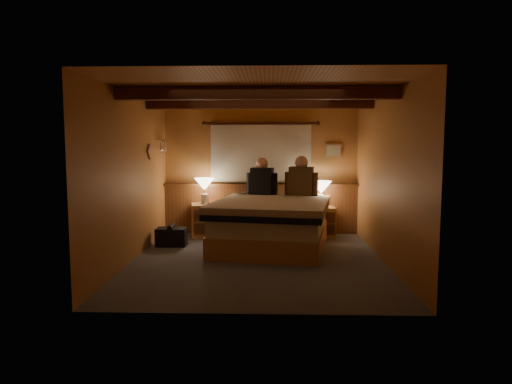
{
  "coord_description": "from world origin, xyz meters",
  "views": [
    {
      "loc": [
        0.17,
        -6.45,
        1.67
      ],
      "look_at": [
        -0.04,
        0.4,
        0.95
      ],
      "focal_mm": 32.0,
      "sensor_mm": 36.0,
      "label": 1
    }
  ],
  "objects_px": {
    "lamp_right": "(321,189)",
    "bed": "(273,223)",
    "person_right": "(301,179)",
    "duffel_bag": "(172,236)",
    "nightstand_right": "(321,222)",
    "nightstand_left": "(207,220)",
    "lamp_left": "(204,186)",
    "person_left": "(262,179)"
  },
  "relations": [
    {
      "from": "lamp_left",
      "to": "person_left",
      "type": "relative_size",
      "value": 0.68
    },
    {
      "from": "lamp_left",
      "to": "duffel_bag",
      "type": "height_order",
      "value": "lamp_left"
    },
    {
      "from": "lamp_left",
      "to": "lamp_right",
      "type": "xyz_separation_m",
      "value": [
        2.11,
        -0.01,
        -0.05
      ]
    },
    {
      "from": "bed",
      "to": "person_right",
      "type": "xyz_separation_m",
      "value": [
        0.51,
        0.74,
        0.66
      ]
    },
    {
      "from": "nightstand_left",
      "to": "lamp_right",
      "type": "relative_size",
      "value": 1.32
    },
    {
      "from": "person_left",
      "to": "person_right",
      "type": "distance_m",
      "value": 0.71
    },
    {
      "from": "lamp_right",
      "to": "person_left",
      "type": "xyz_separation_m",
      "value": [
        -1.07,
        0.01,
        0.17
      ]
    },
    {
      "from": "lamp_left",
      "to": "duffel_bag",
      "type": "distance_m",
      "value": 1.2
    },
    {
      "from": "person_left",
      "to": "person_right",
      "type": "relative_size",
      "value": 0.95
    },
    {
      "from": "bed",
      "to": "person_left",
      "type": "relative_size",
      "value": 3.64
    },
    {
      "from": "lamp_right",
      "to": "person_left",
      "type": "bearing_deg",
      "value": 179.39
    },
    {
      "from": "lamp_right",
      "to": "lamp_left",
      "type": "bearing_deg",
      "value": 179.73
    },
    {
      "from": "nightstand_left",
      "to": "person_right",
      "type": "xyz_separation_m",
      "value": [
        1.7,
        -0.13,
        0.76
      ]
    },
    {
      "from": "duffel_bag",
      "to": "lamp_right",
      "type": "bearing_deg",
      "value": 17.47
    },
    {
      "from": "person_left",
      "to": "person_right",
      "type": "xyz_separation_m",
      "value": [
        0.7,
        -0.12,
        0.02
      ]
    },
    {
      "from": "bed",
      "to": "nightstand_right",
      "type": "relative_size",
      "value": 4.64
    },
    {
      "from": "nightstand_left",
      "to": "person_right",
      "type": "bearing_deg",
      "value": -15.97
    },
    {
      "from": "person_right",
      "to": "duffel_bag",
      "type": "xyz_separation_m",
      "value": [
        -2.18,
        -0.7,
        -0.9
      ]
    },
    {
      "from": "bed",
      "to": "person_right",
      "type": "distance_m",
      "value": 1.12
    },
    {
      "from": "person_left",
      "to": "duffel_bag",
      "type": "distance_m",
      "value": 1.91
    },
    {
      "from": "person_left",
      "to": "duffel_bag",
      "type": "height_order",
      "value": "person_left"
    },
    {
      "from": "nightstand_left",
      "to": "person_left",
      "type": "relative_size",
      "value": 0.9
    },
    {
      "from": "lamp_left",
      "to": "lamp_right",
      "type": "relative_size",
      "value": 1.0
    },
    {
      "from": "nightstand_left",
      "to": "person_right",
      "type": "distance_m",
      "value": 1.87
    },
    {
      "from": "lamp_left",
      "to": "nightstand_right",
      "type": "bearing_deg",
      "value": 0.76
    },
    {
      "from": "duffel_bag",
      "to": "person_right",
      "type": "bearing_deg",
      "value": 17.6
    },
    {
      "from": "bed",
      "to": "nightstand_right",
      "type": "height_order",
      "value": "bed"
    },
    {
      "from": "lamp_right",
      "to": "bed",
      "type": "bearing_deg",
      "value": -135.71
    },
    {
      "from": "nightstand_left",
      "to": "person_right",
      "type": "relative_size",
      "value": 0.86
    },
    {
      "from": "lamp_left",
      "to": "person_left",
      "type": "height_order",
      "value": "person_left"
    },
    {
      "from": "lamp_right",
      "to": "person_right",
      "type": "xyz_separation_m",
      "value": [
        -0.37,
        -0.11,
        0.18
      ]
    },
    {
      "from": "person_right",
      "to": "nightstand_left",
      "type": "bearing_deg",
      "value": -168.06
    },
    {
      "from": "nightstand_left",
      "to": "lamp_right",
      "type": "distance_m",
      "value": 2.15
    },
    {
      "from": "person_right",
      "to": "lamp_right",
      "type": "bearing_deg",
      "value": 33.13
    },
    {
      "from": "duffel_bag",
      "to": "nightstand_left",
      "type": "bearing_deg",
      "value": 60.12
    },
    {
      "from": "bed",
      "to": "person_left",
      "type": "height_order",
      "value": "person_left"
    },
    {
      "from": "nightstand_right",
      "to": "duffel_bag",
      "type": "height_order",
      "value": "nightstand_right"
    },
    {
      "from": "nightstand_left",
      "to": "nightstand_right",
      "type": "distance_m",
      "value": 2.08
    },
    {
      "from": "nightstand_left",
      "to": "duffel_bag",
      "type": "bearing_deg",
      "value": -131.35
    },
    {
      "from": "duffel_bag",
      "to": "person_left",
      "type": "bearing_deg",
      "value": 28.86
    },
    {
      "from": "nightstand_right",
      "to": "person_right",
      "type": "bearing_deg",
      "value": -161.2
    },
    {
      "from": "bed",
      "to": "lamp_right",
      "type": "relative_size",
      "value": 5.35
    }
  ]
}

